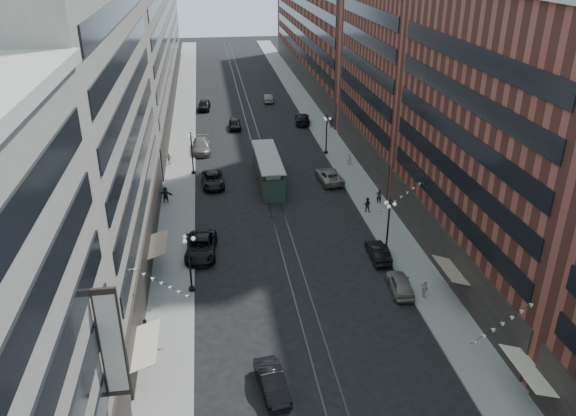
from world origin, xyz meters
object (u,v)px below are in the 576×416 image
lamppost_se_far (388,224)px  pedestrian_9 (331,122)px  pedestrian_2 (146,328)px  car_5 (272,382)px  streetcar (268,170)px  car_4 (400,284)px  pedestrian_7 (367,205)px  lamppost_sw_far (189,261)px  car_7 (213,180)px  car_12 (302,119)px  car_13 (235,124)px  car_14 (268,98)px  lamppost_se_mid (327,133)px  pedestrian_extra_0 (379,196)px  car_11 (329,176)px  pedestrian_6 (169,159)px  lamppost_sw_mid (192,152)px  car_2 (201,247)px  pedestrian_8 (349,158)px  pedestrian_5 (165,195)px  car_8 (201,146)px  car_9 (204,105)px  pedestrian_4 (425,289)px  car_10 (378,252)px

lamppost_se_far → pedestrian_9: lamppost_se_far is taller
pedestrian_2 → car_5: bearing=-60.8°
lamppost_se_far → streetcar: size_ratio=0.44×
car_4 → pedestrian_7: (1.36, 15.31, 0.24)m
car_4 → pedestrian_9: (4.10, 46.20, 0.25)m
lamppost_sw_far → streetcar: bearing=68.2°
car_7 → car_12: size_ratio=0.98×
car_13 → car_14: (7.19, 15.73, -0.07)m
lamppost_se_mid → pedestrian_extra_0: lamppost_se_mid is taller
pedestrian_extra_0 → car_11: bearing=-39.3°
car_5 → pedestrian_6: pedestrian_6 is taller
lamppost_sw_mid → car_2: lamppost_sw_mid is taller
car_12 → car_13: 11.23m
car_14 → pedestrian_6: (-16.84, -30.61, 0.22)m
car_12 → pedestrian_8: (2.92, -19.81, 0.16)m
pedestrian_5 → pedestrian_9: 35.29m
pedestrian_8 → car_8: bearing=-20.1°
car_9 → pedestrian_5: pedestrian_5 is taller
car_2 → car_5: 19.37m
car_4 → pedestrian_8: bearing=-90.1°
car_4 → lamppost_se_mid: bearing=-85.9°
car_14 → pedestrian_7: bearing=101.4°
car_11 → pedestrian_6: pedestrian_6 is taller
lamppost_se_far → pedestrian_8: bearing=84.8°
pedestrian_7 → pedestrian_8: pedestrian_7 is taller
lamppost_sw_mid → pedestrian_5: size_ratio=2.97×
car_2 → car_5: bearing=-72.0°
pedestrian_4 → pedestrian_5: 31.64m
lamppost_se_far → pedestrian_extra_0: 11.34m
lamppost_sw_mid → pedestrian_6: size_ratio=3.54×
lamppost_se_far → car_9: size_ratio=1.08×
lamppost_sw_mid → lamppost_se_far: bearing=-51.3°
streetcar → car_10: (8.13, -19.98, -0.88)m
pedestrian_6 → pedestrian_extra_0: pedestrian_extra_0 is taller
lamppost_sw_far → car_7: 23.21m
streetcar → car_14: bearing=83.4°
pedestrian_4 → car_12: 50.95m
car_9 → pedestrian_9: 24.45m
car_10 → pedestrian_6: bearing=-52.1°
pedestrian_2 → pedestrian_9: size_ratio=0.92×
car_14 → pedestrian_7: pedestrian_7 is taller
car_14 → pedestrian_5: size_ratio=2.32×
car_4 → pedestrian_6: bearing=-52.6°
lamppost_se_mid → car_8: lamppost_se_mid is taller
lamppost_se_far → car_10: lamppost_se_far is taller
car_4 → pedestrian_4: (1.65, -1.35, 0.18)m
lamppost_sw_far → pedestrian_6: bearing=95.9°
car_4 → car_5: car_4 is taller
lamppost_se_mid → pedestrian_7: 19.29m
car_7 → car_13: (4.05, 22.77, 0.01)m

